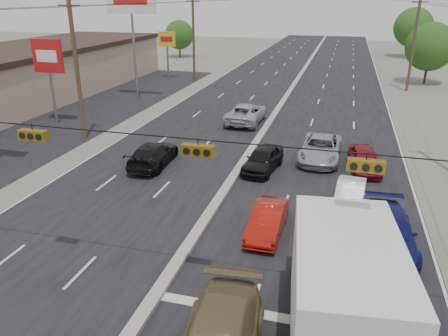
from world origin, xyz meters
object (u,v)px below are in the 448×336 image
at_px(black_suv, 385,323).
at_px(queue_car_a, 263,159).
at_px(tree_right_mid, 430,47).
at_px(oncoming_far, 246,113).
at_px(box_truck, 341,290).
at_px(oncoming_near, 153,154).
at_px(red_sedan, 268,220).
at_px(queue_car_c, 321,149).
at_px(utility_pole_left_b, 77,69).
at_px(pole_sign_billboard, 131,7).
at_px(pole_sign_mid, 48,61).
at_px(utility_pole_right_c, 414,44).
at_px(queue_car_e, 365,159).
at_px(tree_right_far, 413,27).
at_px(utility_pole_left_c, 194,38).
at_px(tree_left_far, 179,35).
at_px(pole_sign_far, 167,43).
at_px(queue_car_d, 389,232).
at_px(queue_car_b, 350,195).

relative_size(black_suv, queue_car_a, 1.39).
distance_m(tree_right_mid, black_suv, 46.57).
bearing_deg(black_suv, oncoming_far, 107.57).
xyz_separation_m(box_truck, oncoming_near, (-11.54, 12.54, -1.31)).
relative_size(red_sedan, queue_car_c, 0.72).
bearing_deg(oncoming_near, utility_pole_left_b, -29.90).
relative_size(pole_sign_billboard, box_truck, 1.37).
bearing_deg(queue_car_c, oncoming_far, 133.34).
bearing_deg(queue_car_a, oncoming_near, -164.06).
relative_size(utility_pole_left_b, pole_sign_mid, 1.43).
distance_m(pole_sign_billboard, tree_right_mid, 34.35).
xyz_separation_m(queue_car_c, oncoming_near, (-10.00, -3.74, -0.04)).
height_order(utility_pole_right_c, queue_car_e, utility_pole_right_c).
xyz_separation_m(pole_sign_mid, oncoming_far, (15.08, 4.47, -4.32)).
bearing_deg(pole_sign_mid, oncoming_far, 16.50).
bearing_deg(tree_right_far, oncoming_near, -110.00).
bearing_deg(utility_pole_right_c, queue_car_c, -107.48).
distance_m(utility_pole_left_c, queue_car_a, 31.33).
relative_size(pole_sign_billboard, queue_car_c, 2.03).
relative_size(tree_left_far, oncoming_far, 1.06).
bearing_deg(black_suv, pole_sign_far, 115.42).
height_order(red_sedan, queue_car_d, queue_car_d).
distance_m(black_suv, queue_car_d, 5.96).
bearing_deg(box_truck, black_suv, 9.22).
distance_m(pole_sign_billboard, pole_sign_far, 12.89).
relative_size(tree_right_mid, queue_car_b, 1.84).
bearing_deg(tree_left_far, oncoming_near, -71.13).
distance_m(tree_right_far, queue_car_a, 59.70).
relative_size(utility_pole_right_c, pole_sign_billboard, 0.91).
xyz_separation_m(tree_right_mid, queue_car_d, (-6.91, -39.91, -3.61)).
relative_size(box_truck, queue_car_d, 1.61).
relative_size(pole_sign_mid, pole_sign_billboard, 0.64).
distance_m(queue_car_c, queue_car_e, 2.93).
relative_size(black_suv, oncoming_far, 1.02).
height_order(utility_pole_right_c, oncoming_far, utility_pole_right_c).
distance_m(utility_pole_right_c, queue_car_a, 30.19).
height_order(pole_sign_far, tree_left_far, tree_left_far).
distance_m(utility_pole_left_b, black_suv, 25.92).
xyz_separation_m(utility_pole_left_c, pole_sign_billboard, (-2.00, -12.00, 3.76)).
height_order(pole_sign_mid, box_truck, pole_sign_mid).
height_order(utility_pole_left_b, utility_pole_right_c, same).
bearing_deg(queue_car_e, utility_pole_left_c, 119.59).
distance_m(utility_pole_left_c, utility_pole_right_c, 25.00).
xyz_separation_m(black_suv, queue_car_b, (-1.06, 9.39, -0.18)).
distance_m(utility_pole_right_c, red_sedan, 36.66).
height_order(pole_sign_billboard, black_suv, pole_sign_billboard).
height_order(utility_pole_left_c, tree_left_far, utility_pole_left_c).
bearing_deg(queue_car_c, queue_car_b, -72.17).
height_order(pole_sign_far, oncoming_near, pole_sign_far).
bearing_deg(queue_car_e, utility_pole_left_b, 169.18).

